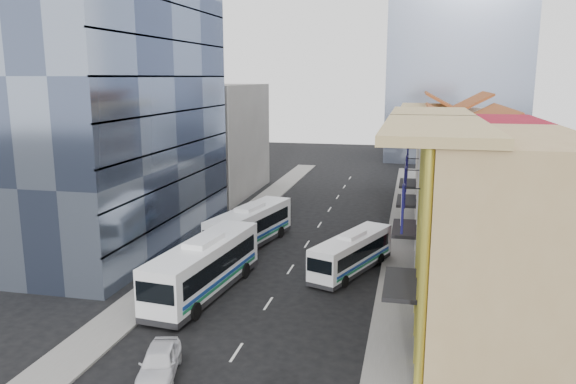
% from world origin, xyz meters
% --- Properties ---
extents(ground, '(200.00, 200.00, 0.00)m').
position_xyz_m(ground, '(0.00, 0.00, 0.00)').
color(ground, black).
rests_on(ground, ground).
extents(sidewalk_right, '(3.00, 90.00, 0.15)m').
position_xyz_m(sidewalk_right, '(8.50, 22.00, 0.07)').
color(sidewalk_right, slate).
rests_on(sidewalk_right, ground).
extents(sidewalk_left, '(3.00, 90.00, 0.15)m').
position_xyz_m(sidewalk_left, '(-8.50, 22.00, 0.07)').
color(sidewalk_left, slate).
rests_on(sidewalk_left, ground).
extents(shophouse_tan, '(8.00, 14.00, 12.00)m').
position_xyz_m(shophouse_tan, '(14.00, 5.00, 6.00)').
color(shophouse_tan, tan).
rests_on(shophouse_tan, ground).
extents(shophouse_red, '(8.00, 10.00, 12.00)m').
position_xyz_m(shophouse_red, '(14.00, 17.00, 6.00)').
color(shophouse_red, maroon).
rests_on(shophouse_red, ground).
extents(shophouse_cream_near, '(8.00, 9.00, 10.00)m').
position_xyz_m(shophouse_cream_near, '(14.00, 26.50, 5.00)').
color(shophouse_cream_near, silver).
rests_on(shophouse_cream_near, ground).
extents(shophouse_cream_mid, '(8.00, 9.00, 10.00)m').
position_xyz_m(shophouse_cream_mid, '(14.00, 35.50, 5.00)').
color(shophouse_cream_mid, silver).
rests_on(shophouse_cream_mid, ground).
extents(shophouse_cream_far, '(8.00, 12.00, 11.00)m').
position_xyz_m(shophouse_cream_far, '(14.00, 46.00, 5.50)').
color(shophouse_cream_far, silver).
rests_on(shophouse_cream_far, ground).
extents(office_tower, '(12.00, 26.00, 30.00)m').
position_xyz_m(office_tower, '(-17.00, 19.00, 15.00)').
color(office_tower, '#414C67').
rests_on(office_tower, ground).
extents(office_block_far, '(10.00, 18.00, 14.00)m').
position_xyz_m(office_block_far, '(-16.00, 42.00, 7.00)').
color(office_block_far, gray).
rests_on(office_block_far, ground).
extents(bus_left_near, '(4.34, 13.01, 4.09)m').
position_xyz_m(bus_left_near, '(-4.80, 8.79, 2.05)').
color(bus_left_near, white).
rests_on(bus_left_near, ground).
extents(bus_left_far, '(5.17, 12.08, 3.77)m').
position_xyz_m(bus_left_far, '(-4.89, 20.40, 1.89)').
color(bus_left_far, silver).
rests_on(bus_left_far, ground).
extents(bus_right, '(5.75, 10.12, 3.19)m').
position_xyz_m(bus_right, '(4.77, 15.49, 1.59)').
color(bus_right, white).
rests_on(bus_right, ground).
extents(sedan_left, '(2.95, 4.87, 1.55)m').
position_xyz_m(sedan_left, '(-3.03, -2.26, 0.77)').
color(sedan_left, white).
rests_on(sedan_left, ground).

